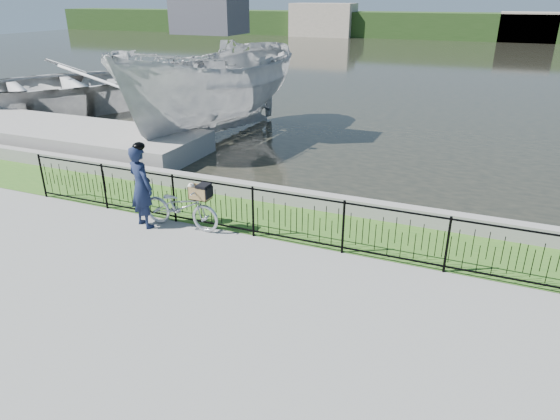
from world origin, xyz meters
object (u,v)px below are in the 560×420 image
at_px(cyclist, 141,186).
at_px(bicycle_rig, 181,206).
at_px(boat_far, 60,86).
at_px(boat_near, 213,87).
at_px(dock, 67,136).

bearing_deg(cyclist, bicycle_rig, 17.66).
xyz_separation_m(cyclist, boat_far, (-11.01, 8.77, 0.14)).
height_order(cyclist, boat_near, boat_near).
bearing_deg(cyclist, boat_near, 107.35).
bearing_deg(cyclist, boat_far, 141.46).
xyz_separation_m(boat_near, boat_far, (-8.74, 1.52, -0.76)).
bearing_deg(bicycle_rig, dock, 150.74).
distance_m(bicycle_rig, boat_far, 14.59).
relative_size(bicycle_rig, boat_far, 0.14).
bearing_deg(dock, bicycle_rig, -29.26).
xyz_separation_m(dock, boat_near, (4.22, 2.88, 1.51)).
bearing_deg(boat_near, cyclist, -72.65).
distance_m(dock, bicycle_rig, 8.39).
height_order(bicycle_rig, boat_far, boat_far).
height_order(dock, boat_near, boat_near).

